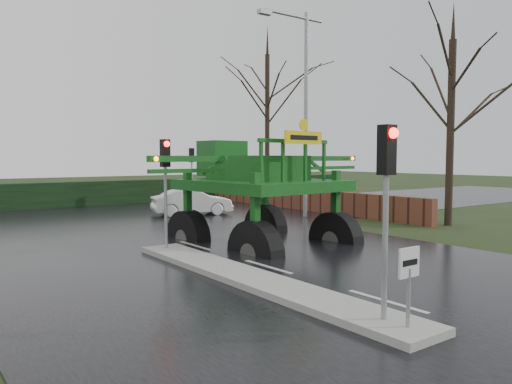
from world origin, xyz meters
TOP-DOWN VIEW (x-y plane):
  - ground at (0.00, 0.00)m, footprint 140.00×140.00m
  - road_main at (0.00, 10.00)m, footprint 14.00×80.00m
  - road_cross at (0.00, 16.00)m, footprint 80.00×12.00m
  - median_island at (-1.30, 3.00)m, footprint 1.20×10.00m
  - hedge_row at (0.00, 24.00)m, footprint 44.00×0.90m
  - brick_wall at (10.50, 16.00)m, footprint 0.40×20.00m
  - keep_left_sign at (-1.30, -1.50)m, footprint 0.50×0.07m
  - traffic_signal_near at (-1.30, -1.01)m, footprint 0.26×0.33m
  - traffic_signal_mid at (-1.30, 7.49)m, footprint 0.26×0.33m
  - traffic_signal_far at (6.50, 20.01)m, footprint 0.26×0.33m
  - street_light_right at (8.19, 12.00)m, footprint 3.85×0.30m
  - tree_right_near at (11.50, 6.00)m, footprint 5.60×5.60m
  - tree_right_far at (13.00, 21.00)m, footprint 7.00×7.00m
  - crop_sprayer at (0.79, 5.93)m, footprint 9.40×6.18m
  - white_sedan at (4.29, 15.99)m, footprint 4.28×2.42m

SIDE VIEW (x-z plane):
  - ground at x=0.00m, z-range 0.00..0.00m
  - white_sedan at x=4.29m, z-range -0.67..0.67m
  - road_main at x=0.00m, z-range -0.01..0.01m
  - road_cross at x=0.00m, z-range 0.00..0.02m
  - median_island at x=-1.30m, z-range 0.01..0.17m
  - brick_wall at x=10.50m, z-range 0.00..1.20m
  - hedge_row at x=0.00m, z-range 0.00..1.50m
  - keep_left_sign at x=-1.30m, z-range 0.38..1.73m
  - crop_sprayer at x=0.79m, z-range -0.14..5.12m
  - traffic_signal_near at x=-1.30m, z-range 0.83..4.35m
  - traffic_signal_mid at x=-1.30m, z-range 0.83..4.35m
  - traffic_signal_far at x=6.50m, z-range 0.83..4.35m
  - tree_right_near at x=11.50m, z-range 0.38..10.02m
  - street_light_right at x=8.19m, z-range 0.99..10.99m
  - tree_right_far at x=13.00m, z-range 0.47..12.52m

